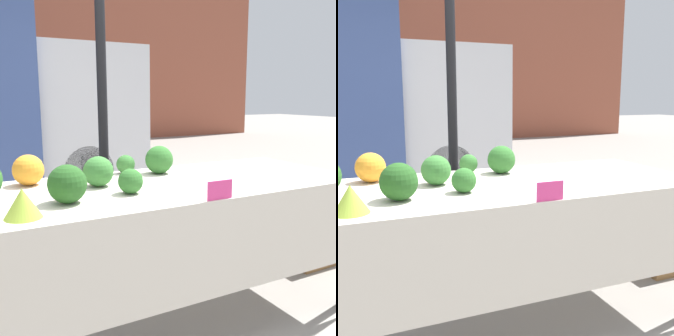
{
  "view_description": "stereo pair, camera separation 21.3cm",
  "coord_description": "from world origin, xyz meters",
  "views": [
    {
      "loc": [
        -0.99,
        -1.85,
        1.27
      ],
      "look_at": [
        0.0,
        0.0,
        0.89
      ],
      "focal_mm": 42.0,
      "sensor_mm": 36.0,
      "label": 1
    },
    {
      "loc": [
        -0.8,
        -1.94,
        1.27
      ],
      "look_at": [
        0.0,
        0.0,
        0.89
      ],
      "focal_mm": 42.0,
      "sensor_mm": 36.0,
      "label": 2
    }
  ],
  "objects": [
    {
      "name": "ground_plane",
      "position": [
        0.0,
        0.0,
        0.0
      ],
      "size": [
        40.0,
        40.0,
        0.0
      ],
      "primitive_type": "plane",
      "color": "gray"
    },
    {
      "name": "building_facade",
      "position": [
        0.0,
        9.5,
        2.81
      ],
      "size": [
        16.0,
        0.6,
        5.62
      ],
      "color": "brown",
      "rests_on": "ground_plane"
    },
    {
      "name": "tent_pole",
      "position": [
        -0.06,
        0.87,
        1.19
      ],
      "size": [
        0.07,
        0.07,
        2.37
      ],
      "color": "black",
      "rests_on": "ground_plane"
    },
    {
      "name": "market_table",
      "position": [
        0.0,
        -0.07,
        0.72
      ],
      "size": [
        2.12,
        0.89,
        0.81
      ],
      "color": "beige",
      "rests_on": "ground_plane"
    },
    {
      "name": "orange_cauliflower",
      "position": [
        -0.68,
        0.29,
        0.89
      ],
      "size": [
        0.16,
        0.16,
        0.16
      ],
      "color": "orange",
      "rests_on": "market_table"
    },
    {
      "name": "romanesco_head",
      "position": [
        -0.79,
        -0.3,
        0.87
      ],
      "size": [
        0.15,
        0.15,
        0.12
      ],
      "color": "#93B238",
      "rests_on": "market_table"
    },
    {
      "name": "broccoli_head_0",
      "position": [
        -0.11,
        0.35,
        0.87
      ],
      "size": [
        0.11,
        0.11,
        0.11
      ],
      "color": "#336B2D",
      "rests_on": "market_table"
    },
    {
      "name": "broccoli_head_1",
      "position": [
        -0.36,
        0.09,
        0.89
      ],
      "size": [
        0.16,
        0.16,
        0.16
      ],
      "color": "#387533",
      "rests_on": "market_table"
    },
    {
      "name": "broccoli_head_2",
      "position": [
        -0.28,
        -0.14,
        0.87
      ],
      "size": [
        0.12,
        0.12,
        0.12
      ],
      "color": "#2D6628",
      "rests_on": "market_table"
    },
    {
      "name": "broccoli_head_4",
      "position": [
        -0.59,
        -0.17,
        0.9
      ],
      "size": [
        0.17,
        0.17,
        0.17
      ],
      "color": "#23511E",
      "rests_on": "market_table"
    },
    {
      "name": "broccoli_head_5",
      "position": [
        0.07,
        0.25,
        0.89
      ],
      "size": [
        0.17,
        0.17,
        0.17
      ],
      "color": "#2D6628",
      "rests_on": "market_table"
    },
    {
      "name": "price_sign",
      "position": [
        0.04,
        -0.43,
        0.85
      ],
      "size": [
        0.13,
        0.01,
        0.09
      ],
      "color": "#E53D84",
      "rests_on": "market_table"
    },
    {
      "name": "produce_crate",
      "position": [
        1.38,
        0.16,
        0.16
      ],
      "size": [
        0.46,
        0.28,
        0.33
      ],
      "color": "olive",
      "rests_on": "ground_plane"
    }
  ]
}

